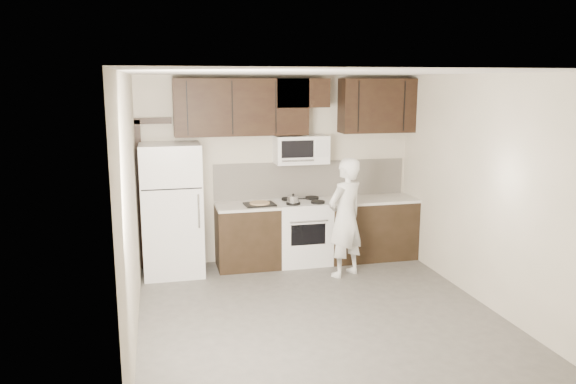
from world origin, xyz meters
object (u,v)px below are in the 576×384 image
object	(u,v)px
microwave	(301,149)
refrigerator	(172,210)
stove	(303,232)
person	(345,218)

from	to	relation	value
microwave	refrigerator	world-z (taller)	microwave
stove	microwave	xyz separation A→B (m)	(-0.00, 0.12, 1.19)
microwave	refrigerator	distance (m)	2.00
stove	microwave	size ratio (longest dim) A/B	1.24
person	refrigerator	bearing A→B (deg)	-44.46
microwave	refrigerator	bearing A→B (deg)	-174.85
stove	person	xyz separation A→B (m)	(0.41, -0.68, 0.35)
stove	microwave	world-z (taller)	microwave
microwave	refrigerator	xyz separation A→B (m)	(-1.85, -0.17, -0.75)
refrigerator	person	bearing A→B (deg)	-15.56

